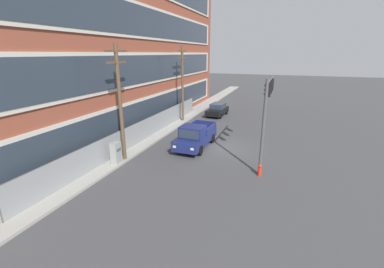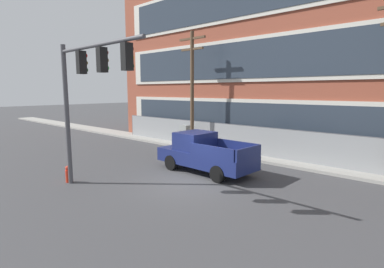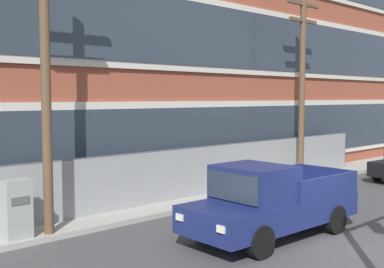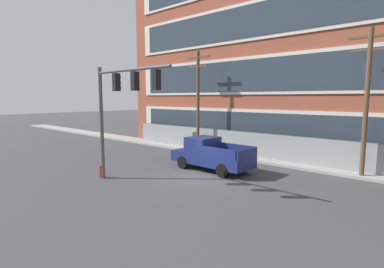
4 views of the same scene
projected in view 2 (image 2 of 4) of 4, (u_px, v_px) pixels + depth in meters
name	position (u px, v px, depth m)	size (l,w,h in m)	color
ground_plane	(186.00, 184.00, 13.48)	(160.00, 160.00, 0.00)	#424244
sidewalk_building_side	(263.00, 158.00, 18.49)	(80.00, 2.03, 0.16)	#9E9B93
chain_link_fence	(252.00, 141.00, 19.08)	(25.27, 0.06, 1.97)	gray
traffic_signal_mast	(85.00, 83.00, 11.87)	(5.61, 0.43, 6.15)	#4C4C51
pickup_truck_navy	(204.00, 154.00, 15.49)	(5.39, 2.24, 2.03)	navy
utility_pole_near_corner	(192.00, 86.00, 20.77)	(2.28, 0.26, 8.20)	brown
electrical_cabinet	(185.00, 137.00, 21.94)	(0.68, 0.53, 1.69)	#939993
fire_hydrant	(68.00, 174.00, 13.76)	(0.24, 0.24, 0.78)	red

